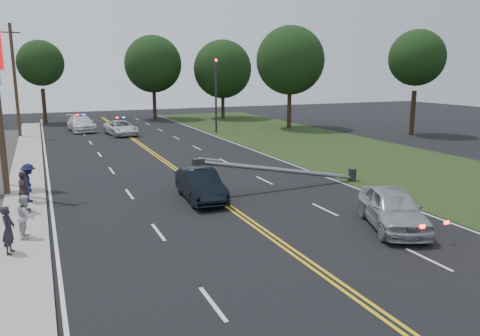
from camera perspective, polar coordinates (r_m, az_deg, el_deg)
name	(u,v)px	position (r m, az deg, el deg)	size (l,w,h in m)	color
ground	(297,255)	(15.83, 6.98, -10.49)	(120.00, 120.00, 0.00)	black
sidewalk	(25,204)	(23.39, -24.76, -3.96)	(1.80, 70.00, 0.12)	#A29D92
grass_verge	(403,166)	(31.41, 19.24, 0.20)	(12.00, 80.00, 0.01)	black
centerline_yellow	(201,187)	(24.55, -4.80, -2.29)	(0.36, 80.00, 0.00)	gold
traffic_signal	(216,89)	(45.46, -2.96, 9.59)	(0.28, 0.41, 7.05)	#2D2D30
fallen_streetlight	(290,171)	(24.21, 6.13, -0.31)	(9.36, 0.44, 1.91)	#2D2D30
utility_pole_far	(15,80)	(46.64, -25.74, 9.59)	(1.60, 0.28, 10.00)	#382619
tree_6	(41,63)	(58.23, -23.14, 11.66)	(5.09, 5.09, 9.30)	black
tree_7	(153,64)	(59.23, -10.56, 12.35)	(6.90, 6.90, 10.16)	black
tree_8	(223,69)	(59.42, -2.14, 11.95)	(7.20, 7.20, 9.69)	black
tree_9	(290,60)	(49.23, 6.15, 12.90)	(6.97, 6.97, 10.44)	black
tree_13	(417,58)	(46.60, 20.76, 12.42)	(5.08, 5.08, 9.63)	black
crashed_sedan	(201,185)	(21.99, -4.84, -2.08)	(1.51, 4.33, 1.43)	black
waiting_sedan	(393,208)	(18.99, 18.12, -4.70)	(1.83, 4.56, 1.55)	#A8AAB0
emergency_a	(121,128)	(45.38, -14.31, 4.76)	(2.22, 4.83, 1.34)	silver
emergency_b	(81,123)	(49.34, -18.80, 5.17)	(2.18, 5.36, 1.56)	silver
bystander_a	(8,230)	(17.02, -26.40, -6.78)	(0.58, 0.38, 1.60)	#23232A
bystander_b	(26,216)	(18.36, -24.64, -5.36)	(0.76, 0.59, 1.57)	silver
bystander_c	(29,183)	(23.19, -24.33, -1.66)	(1.14, 0.65, 1.76)	#18173B
bystander_d	(24,192)	(21.55, -24.87, -2.65)	(1.04, 0.43, 1.77)	#4E413F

